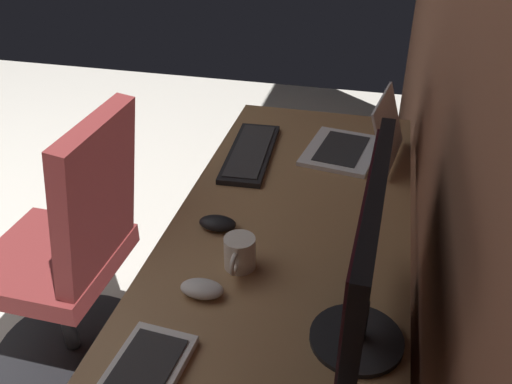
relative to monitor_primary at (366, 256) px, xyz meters
name	(u,v)px	position (x,y,z in m)	size (l,w,h in m)	color
wall_back	(480,13)	(-0.51, 0.19, 0.34)	(4.59, 0.10, 2.60)	brown
desk	(275,290)	(-0.19, -0.21, -0.30)	(1.97, 0.66, 0.73)	#936D47
monitor_primary	(366,256)	(0.00, 0.00, 0.00)	(0.55, 0.20, 0.40)	black
laptop_leftmost	(359,142)	(-0.84, -0.06, -0.18)	(0.34, 0.34, 0.22)	silver
keyboard_main	(250,152)	(-0.76, -0.42, -0.22)	(0.43, 0.16, 0.02)	black
mouse_main	(202,289)	(-0.06, -0.36, -0.21)	(0.06, 0.10, 0.03)	silver
mouse_spare	(218,223)	(-0.32, -0.40, -0.21)	(0.06, 0.10, 0.03)	black
coffee_mug	(239,253)	(-0.18, -0.30, -0.19)	(0.12, 0.08, 0.09)	silver
office_chair	(72,265)	(-0.37, -0.93, -0.50)	(0.56, 0.56, 0.97)	maroon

